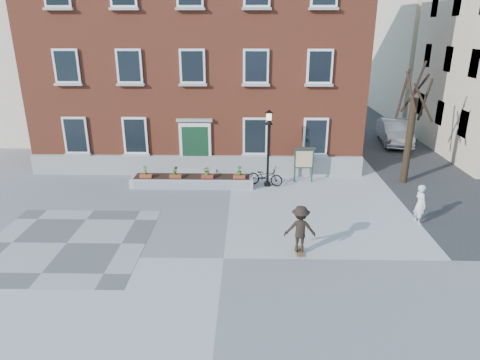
{
  "coord_description": "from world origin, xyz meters",
  "views": [
    {
      "loc": [
        0.85,
        -13.22,
        7.77
      ],
      "look_at": [
        0.5,
        4.0,
        1.5
      ],
      "focal_mm": 32.0,
      "sensor_mm": 36.0,
      "label": 1
    }
  ],
  "objects_px": {
    "notice_board": "(304,159)",
    "bicycle": "(265,176)",
    "bystander": "(420,204)",
    "lamp_post": "(268,138)",
    "skateboarder": "(300,229)",
    "parked_car": "(395,132)"
  },
  "relations": [
    {
      "from": "bystander",
      "to": "lamp_post",
      "type": "height_order",
      "value": "lamp_post"
    },
    {
      "from": "bicycle",
      "to": "skateboarder",
      "type": "bearing_deg",
      "value": -156.17
    },
    {
      "from": "lamp_post",
      "to": "notice_board",
      "type": "relative_size",
      "value": 2.1
    },
    {
      "from": "bicycle",
      "to": "notice_board",
      "type": "xyz_separation_m",
      "value": [
        2.02,
        0.55,
        0.78
      ]
    },
    {
      "from": "bicycle",
      "to": "parked_car",
      "type": "height_order",
      "value": "parked_car"
    },
    {
      "from": "bystander",
      "to": "notice_board",
      "type": "height_order",
      "value": "notice_board"
    },
    {
      "from": "lamp_post",
      "to": "skateboarder",
      "type": "relative_size",
      "value": 2.16
    },
    {
      "from": "parked_car",
      "to": "bystander",
      "type": "xyz_separation_m",
      "value": [
        -3.03,
        -12.75,
        0.03
      ]
    },
    {
      "from": "bystander",
      "to": "skateboarder",
      "type": "xyz_separation_m",
      "value": [
        -5.2,
        -2.56,
        0.1
      ]
    },
    {
      "from": "notice_board",
      "to": "bicycle",
      "type": "bearing_deg",
      "value": -164.84
    },
    {
      "from": "bystander",
      "to": "notice_board",
      "type": "relative_size",
      "value": 0.91
    },
    {
      "from": "bystander",
      "to": "lamp_post",
      "type": "xyz_separation_m",
      "value": [
        -6.08,
        4.24,
        1.69
      ]
    },
    {
      "from": "skateboarder",
      "to": "lamp_post",
      "type": "bearing_deg",
      "value": 97.33
    },
    {
      "from": "parked_car",
      "to": "skateboarder",
      "type": "relative_size",
      "value": 2.71
    },
    {
      "from": "parked_car",
      "to": "skateboarder",
      "type": "height_order",
      "value": "skateboarder"
    },
    {
      "from": "lamp_post",
      "to": "notice_board",
      "type": "distance_m",
      "value": 2.38
    },
    {
      "from": "lamp_post",
      "to": "skateboarder",
      "type": "height_order",
      "value": "lamp_post"
    },
    {
      "from": "parked_car",
      "to": "lamp_post",
      "type": "distance_m",
      "value": 12.57
    },
    {
      "from": "lamp_post",
      "to": "bicycle",
      "type": "bearing_deg",
      "value": 138.34
    },
    {
      "from": "parked_car",
      "to": "notice_board",
      "type": "xyz_separation_m",
      "value": [
        -7.2,
        -7.84,
        0.45
      ]
    },
    {
      "from": "lamp_post",
      "to": "notice_board",
      "type": "bearing_deg",
      "value": 19.16
    },
    {
      "from": "bicycle",
      "to": "bystander",
      "type": "height_order",
      "value": "bystander"
    }
  ]
}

